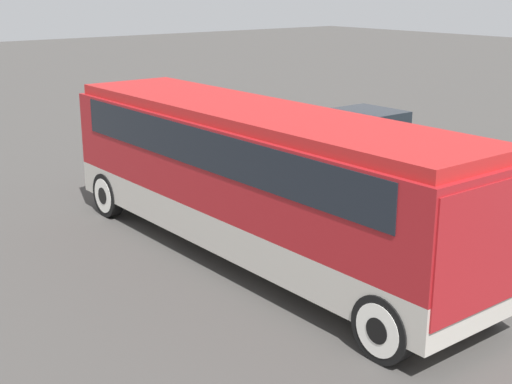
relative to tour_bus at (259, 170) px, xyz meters
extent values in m
plane|color=#423F3D|center=(-0.10, 0.00, -1.86)|extent=(120.00, 120.00, 0.00)
cube|color=#B7B2A8|center=(-0.10, 0.00, -1.04)|extent=(10.62, 2.47, 0.72)
cube|color=maroon|center=(-0.10, 0.00, 0.16)|extent=(10.62, 2.47, 1.68)
cube|color=black|center=(-0.10, 0.00, 0.57)|extent=(9.35, 2.51, 0.76)
cube|color=#B21E1E|center=(-0.10, 0.00, 1.11)|extent=(10.41, 2.27, 0.22)
cube|color=maroon|center=(5.06, 0.00, -0.08)|extent=(0.36, 2.37, 1.93)
cylinder|color=black|center=(4.36, -1.13, -1.33)|extent=(1.06, 0.28, 1.06)
cylinder|color=silver|center=(4.36, -1.13, -1.33)|extent=(0.83, 0.30, 0.83)
cylinder|color=black|center=(4.36, -1.13, -1.33)|extent=(0.40, 0.32, 0.40)
cylinder|color=black|center=(4.36, 1.13, -1.33)|extent=(1.06, 0.28, 1.06)
cylinder|color=silver|center=(4.36, 1.13, -1.33)|extent=(0.83, 0.30, 0.83)
cylinder|color=black|center=(4.36, 1.13, -1.33)|extent=(0.40, 0.32, 0.40)
cylinder|color=black|center=(-4.40, -1.13, -1.33)|extent=(1.06, 0.28, 1.06)
cylinder|color=silver|center=(-4.40, -1.13, -1.33)|extent=(0.83, 0.30, 0.83)
cylinder|color=black|center=(-4.40, -1.13, -1.33)|extent=(0.40, 0.32, 0.40)
cylinder|color=black|center=(-4.40, 1.13, -1.33)|extent=(1.06, 0.28, 1.06)
cylinder|color=silver|center=(-4.40, 1.13, -1.33)|extent=(0.83, 0.30, 0.83)
cylinder|color=black|center=(-4.40, 1.13, -1.33)|extent=(0.40, 0.32, 0.40)
cube|color=#2D5638|center=(-4.97, 8.68, -1.25)|extent=(4.14, 1.88, 0.69)
cube|color=black|center=(-5.14, 8.68, -0.66)|extent=(2.15, 1.70, 0.49)
cylinder|color=black|center=(-3.40, 7.83, -1.50)|extent=(0.71, 0.22, 0.71)
cylinder|color=black|center=(-3.40, 7.83, -1.50)|extent=(0.27, 0.26, 0.27)
cylinder|color=black|center=(-3.40, 9.53, -1.50)|extent=(0.71, 0.22, 0.71)
cylinder|color=black|center=(-3.40, 9.53, -1.50)|extent=(0.27, 0.26, 0.27)
cylinder|color=black|center=(-6.55, 7.83, -1.50)|extent=(0.71, 0.22, 0.71)
cylinder|color=black|center=(-6.55, 7.83, -1.50)|extent=(0.27, 0.26, 0.27)
cylinder|color=black|center=(-6.55, 9.53, -1.50)|extent=(0.71, 0.22, 0.71)
cylinder|color=black|center=(-6.55, 9.53, -1.50)|extent=(0.27, 0.26, 0.27)
cube|color=silver|center=(-0.37, 7.13, -1.28)|extent=(4.27, 1.71, 0.66)
cube|color=black|center=(-0.55, 7.13, -0.71)|extent=(2.22, 1.54, 0.47)
cylinder|color=black|center=(1.29, 6.37, -1.52)|extent=(0.67, 0.22, 0.67)
cylinder|color=black|center=(1.29, 6.37, -1.52)|extent=(0.25, 0.26, 0.25)
cylinder|color=black|center=(-2.04, 6.37, -1.52)|extent=(0.67, 0.22, 0.67)
cylinder|color=black|center=(-2.04, 6.37, -1.52)|extent=(0.25, 0.26, 0.25)
cylinder|color=black|center=(-2.04, 7.90, -1.52)|extent=(0.67, 0.22, 0.67)
cylinder|color=black|center=(-2.04, 7.90, -1.52)|extent=(0.25, 0.26, 0.25)
camera|label=1|loc=(10.64, -8.45, 3.52)|focal=50.00mm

